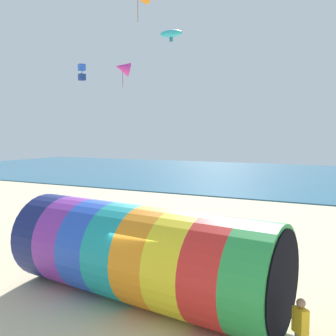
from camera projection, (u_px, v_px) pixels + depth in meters
ground_plane at (163, 308)px, 11.63m from camera, size 120.00×120.00×0.00m
sea at (308, 177)px, 47.85m from camera, size 120.00×40.00×0.10m
giant_inflatable_tube at (141, 254)px, 12.01m from camera, size 9.46×4.11×3.11m
kite_handler at (300, 332)px, 8.68m from camera, size 0.41×0.41×1.61m
kite_cyan_parafoil at (171, 34)px, 16.43m from camera, size 1.06×0.57×0.53m
kite_blue_box at (82, 72)px, 20.14m from camera, size 0.43×0.43×0.92m
kite_magenta_delta at (123, 68)px, 24.18m from camera, size 1.40×1.38×1.77m
bystander_mid_beach at (35, 211)px, 22.50m from camera, size 0.42×0.38×1.61m
bystander_far_left at (65, 213)px, 22.04m from camera, size 0.40×0.42×1.56m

